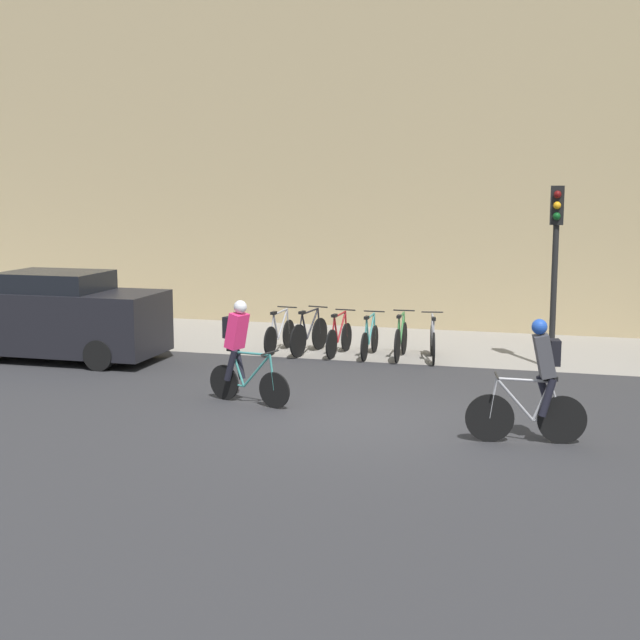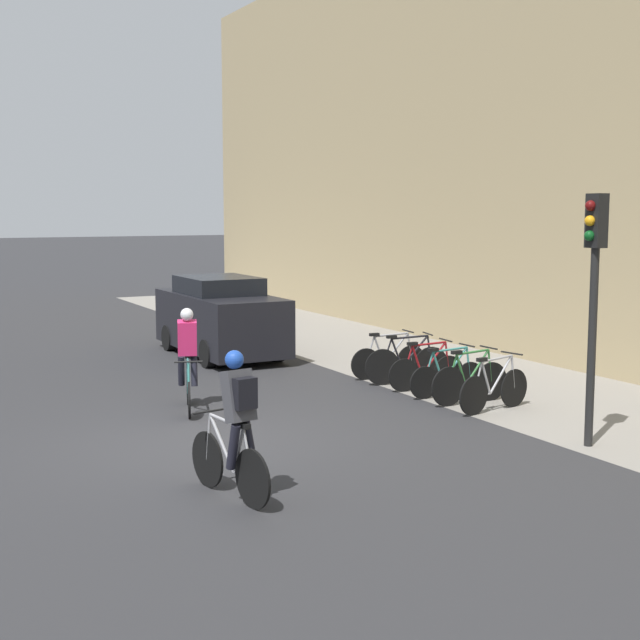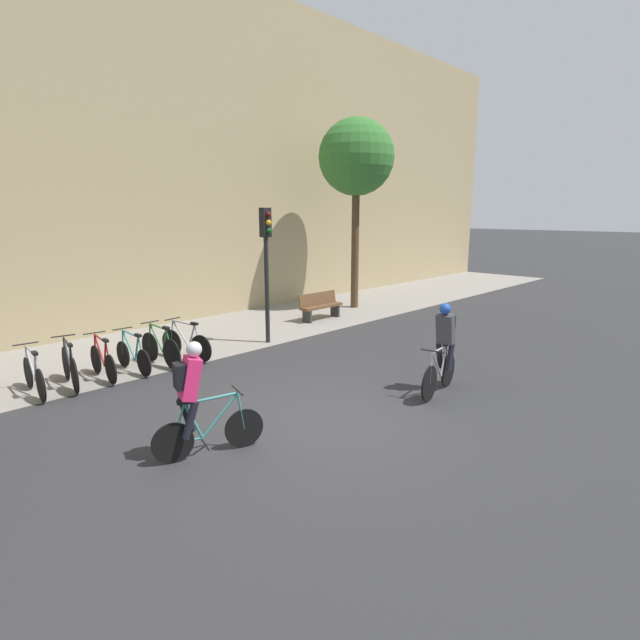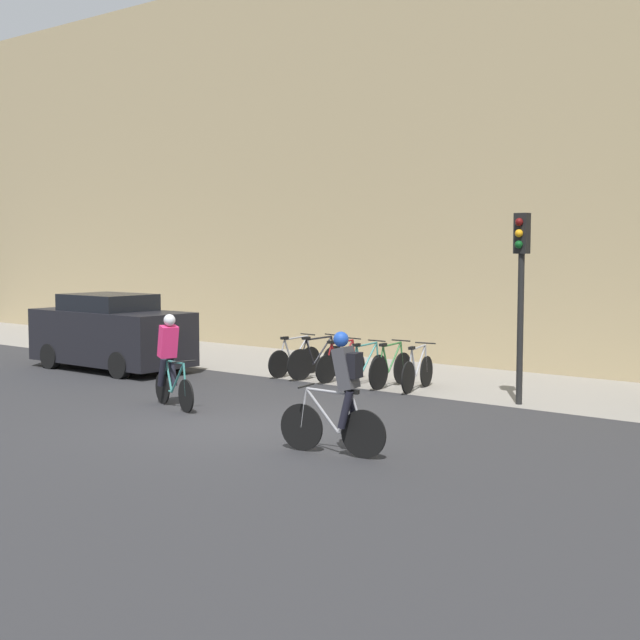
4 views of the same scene
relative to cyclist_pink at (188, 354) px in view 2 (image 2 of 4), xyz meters
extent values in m
plane|color=#2B2B2D|center=(2.24, -0.55, -0.95)|extent=(200.00, 200.00, 0.00)
cube|color=gray|center=(2.24, 6.20, -0.94)|extent=(44.00, 4.50, 0.01)
cylinder|color=black|center=(0.68, -0.22, -0.64)|extent=(0.59, 0.22, 0.60)
cylinder|color=black|center=(-0.33, 0.11, -0.64)|extent=(0.59, 0.22, 0.60)
cylinder|color=teal|center=(0.34, -0.11, -0.36)|extent=(0.57, 0.22, 0.62)
cylinder|color=teal|center=(-0.04, 0.01, -0.38)|extent=(0.27, 0.12, 0.58)
cylinder|color=teal|center=(0.23, -0.07, -0.08)|extent=(0.76, 0.28, 0.07)
cylinder|color=teal|center=(-0.13, 0.04, -0.65)|extent=(0.41, 0.16, 0.05)
cylinder|color=teal|center=(-0.24, 0.08, -0.37)|extent=(0.22, 0.10, 0.56)
cylinder|color=teal|center=(0.64, -0.21, -0.35)|extent=(0.13, 0.07, 0.59)
cylinder|color=black|center=(0.60, -0.19, -0.02)|extent=(0.17, 0.45, 0.03)
cube|color=black|center=(-0.15, 0.05, -0.05)|extent=(0.21, 0.14, 0.06)
cube|color=#E52866|center=(-0.05, 0.02, 0.28)|extent=(0.40, 0.40, 0.63)
sphere|color=silver|center=(0.02, -0.01, 0.69)|extent=(0.28, 0.28, 0.22)
cylinder|color=black|center=(-0.13, -0.07, -0.30)|extent=(0.30, 0.19, 0.56)
cylinder|color=black|center=(-0.07, 0.14, -0.30)|extent=(0.26, 0.18, 0.56)
cube|color=black|center=(-0.19, 0.06, 0.33)|extent=(0.21, 0.29, 0.36)
cylinder|color=black|center=(4.25, -1.23, -0.60)|extent=(0.69, 0.15, 0.70)
cylinder|color=black|center=(5.25, -1.06, -0.60)|extent=(0.69, 0.15, 0.70)
cylinder|color=#99999E|center=(4.59, -1.17, -0.32)|extent=(0.55, 0.14, 0.62)
cylinder|color=#99999E|center=(4.96, -1.11, -0.33)|extent=(0.26, 0.08, 0.58)
cylinder|color=#99999E|center=(4.70, -1.15, -0.03)|extent=(0.75, 0.17, 0.07)
cylinder|color=#99999E|center=(5.05, -1.09, -0.61)|extent=(0.41, 0.10, 0.05)
cylinder|color=#99999E|center=(5.16, -1.07, -0.32)|extent=(0.21, 0.07, 0.56)
cylinder|color=#99999E|center=(4.29, -1.23, -0.31)|extent=(0.12, 0.06, 0.58)
cylinder|color=black|center=(4.33, -1.22, 0.02)|extent=(0.11, 0.46, 0.03)
cube|color=black|center=(5.07, -1.09, -0.01)|extent=(0.21, 0.11, 0.06)
cube|color=#3D3D42|center=(4.97, -1.11, 0.32)|extent=(0.37, 0.37, 0.63)
sphere|color=#1E47AD|center=(4.89, -1.12, 0.73)|extent=(0.25, 0.25, 0.22)
cylinder|color=black|center=(5.00, -0.99, -0.25)|extent=(0.29, 0.16, 0.56)
cylinder|color=black|center=(5.04, -1.21, -0.25)|extent=(0.26, 0.15, 0.56)
cube|color=black|center=(5.11, -1.08, 0.37)|extent=(0.18, 0.28, 0.36)
cylinder|color=black|center=(-0.73, 5.04, -0.62)|extent=(0.09, 0.64, 0.64)
cylinder|color=black|center=(-0.82, 4.01, -0.62)|extent=(0.09, 0.64, 0.64)
cylinder|color=#99999E|center=(-0.76, 4.69, -0.34)|extent=(0.09, 0.57, 0.62)
cylinder|color=#99999E|center=(-0.79, 4.31, -0.36)|extent=(0.06, 0.27, 0.58)
cylinder|color=#99999E|center=(-0.77, 4.58, -0.06)|extent=(0.10, 0.76, 0.07)
cylinder|color=#99999E|center=(-0.80, 4.22, -0.63)|extent=(0.07, 0.41, 0.05)
cylinder|color=#99999E|center=(-0.81, 4.11, -0.35)|extent=(0.05, 0.22, 0.56)
cylinder|color=#99999E|center=(-0.74, 5.00, -0.33)|extent=(0.05, 0.12, 0.59)
cylinder|color=black|center=(-0.74, 4.96, 0.00)|extent=(0.46, 0.07, 0.03)
cube|color=black|center=(-0.80, 4.20, -0.03)|extent=(0.10, 0.21, 0.06)
cylinder|color=black|center=(-0.01, 5.03, -0.59)|extent=(0.17, 0.71, 0.71)
cylinder|color=black|center=(-0.20, 4.02, -0.59)|extent=(0.17, 0.71, 0.71)
cylinder|color=black|center=(-0.07, 4.69, -0.31)|extent=(0.15, 0.56, 0.62)
cylinder|color=black|center=(-0.15, 4.31, -0.32)|extent=(0.09, 0.27, 0.58)
cylinder|color=black|center=(-0.10, 4.58, -0.02)|extent=(0.18, 0.76, 0.07)
cylinder|color=black|center=(-0.16, 4.22, -0.60)|extent=(0.11, 0.41, 0.05)
cylinder|color=black|center=(-0.18, 4.11, -0.31)|extent=(0.07, 0.22, 0.56)
cylinder|color=black|center=(-0.02, 4.99, -0.30)|extent=(0.06, 0.12, 0.59)
cylinder|color=black|center=(-0.02, 4.95, 0.03)|extent=(0.46, 0.11, 0.03)
cube|color=black|center=(-0.17, 4.20, 0.00)|extent=(0.12, 0.21, 0.06)
cylinder|color=black|center=(0.61, 5.01, -0.63)|extent=(0.09, 0.63, 0.63)
cylinder|color=black|center=(0.52, 4.05, -0.63)|extent=(0.09, 0.63, 0.63)
cylinder|color=maroon|center=(0.58, 4.68, -0.35)|extent=(0.09, 0.53, 0.62)
cylinder|color=maroon|center=(0.55, 4.32, -0.36)|extent=(0.06, 0.25, 0.58)
cylinder|color=maroon|center=(0.57, 4.57, -0.07)|extent=(0.11, 0.72, 0.07)
cylinder|color=maroon|center=(0.54, 4.24, -0.64)|extent=(0.07, 0.39, 0.05)
cylinder|color=maroon|center=(0.53, 4.13, -0.36)|extent=(0.05, 0.21, 0.56)
cylinder|color=maroon|center=(0.61, 4.97, -0.34)|extent=(0.05, 0.12, 0.58)
cylinder|color=black|center=(0.61, 4.93, -0.01)|extent=(0.46, 0.07, 0.03)
cube|color=black|center=(0.54, 4.22, -0.04)|extent=(0.10, 0.21, 0.06)
cylinder|color=black|center=(1.24, 5.03, -0.64)|extent=(0.04, 0.60, 0.60)
cylinder|color=black|center=(1.24, 4.02, -0.64)|extent=(0.04, 0.60, 0.60)
cylinder|color=teal|center=(1.24, 4.69, -0.36)|extent=(0.04, 0.56, 0.62)
cylinder|color=teal|center=(1.24, 4.31, -0.38)|extent=(0.04, 0.26, 0.58)
cylinder|color=teal|center=(1.24, 4.58, -0.08)|extent=(0.04, 0.75, 0.07)
cylinder|color=teal|center=(1.24, 4.22, -0.65)|extent=(0.03, 0.41, 0.05)
cylinder|color=teal|center=(1.24, 4.11, -0.37)|extent=(0.03, 0.21, 0.56)
cylinder|color=teal|center=(1.24, 4.99, -0.35)|extent=(0.04, 0.12, 0.58)
cylinder|color=black|center=(1.24, 4.95, -0.02)|extent=(0.46, 0.03, 0.03)
cube|color=black|center=(1.24, 4.20, -0.05)|extent=(0.08, 0.20, 0.06)
cylinder|color=black|center=(1.90, 5.01, -0.60)|extent=(0.06, 0.70, 0.70)
cylinder|color=black|center=(1.93, 4.05, -0.60)|extent=(0.06, 0.70, 0.70)
cylinder|color=#2D6B33|center=(1.91, 4.68, -0.31)|extent=(0.06, 0.53, 0.62)
cylinder|color=#2D6B33|center=(1.92, 4.33, -0.33)|extent=(0.05, 0.25, 0.58)
cylinder|color=#2D6B33|center=(1.91, 4.57, -0.03)|extent=(0.06, 0.71, 0.07)
cylinder|color=#2D6B33|center=(1.92, 4.24, -0.60)|extent=(0.04, 0.39, 0.05)
cylinder|color=#2D6B33|center=(1.92, 4.13, -0.32)|extent=(0.04, 0.20, 0.56)
cylinder|color=#2D6B33|center=(1.90, 4.97, -0.31)|extent=(0.04, 0.11, 0.58)
cylinder|color=black|center=(1.90, 4.93, 0.02)|extent=(0.46, 0.04, 0.03)
cube|color=black|center=(1.92, 4.22, -0.01)|extent=(0.09, 0.20, 0.06)
cylinder|color=black|center=(2.49, 5.03, -0.61)|extent=(0.16, 0.66, 0.67)
cylinder|color=black|center=(2.68, 4.02, -0.61)|extent=(0.16, 0.66, 0.67)
cylinder|color=#99999E|center=(2.56, 4.69, -0.33)|extent=(0.14, 0.56, 0.62)
cylinder|color=#99999E|center=(2.63, 4.31, -0.35)|extent=(0.09, 0.27, 0.58)
cylinder|color=#99999E|center=(2.58, 4.58, -0.05)|extent=(0.18, 0.76, 0.07)
cylinder|color=#99999E|center=(2.64, 4.22, -0.62)|extent=(0.11, 0.41, 0.05)
cylinder|color=#99999E|center=(2.67, 4.11, -0.34)|extent=(0.07, 0.22, 0.56)
cylinder|color=#99999E|center=(2.50, 4.99, -0.32)|extent=(0.06, 0.12, 0.59)
cylinder|color=black|center=(2.51, 4.95, 0.01)|extent=(0.46, 0.11, 0.03)
cube|color=black|center=(2.65, 4.20, -0.02)|extent=(0.12, 0.21, 0.06)
cylinder|color=black|center=(5.00, 4.32, 0.87)|extent=(0.12, 0.12, 3.62)
cube|color=black|center=(5.00, 4.32, 2.30)|extent=(0.26, 0.20, 0.76)
sphere|color=#590C0C|center=(5.00, 4.19, 2.51)|extent=(0.15, 0.15, 0.15)
sphere|color=orange|center=(5.00, 4.19, 2.30)|extent=(0.15, 0.15, 0.15)
sphere|color=#0C4719|center=(5.00, 4.19, 2.09)|extent=(0.15, 0.15, 0.15)
cube|color=black|center=(-4.94, 2.52, -0.13)|extent=(4.30, 1.78, 1.27)
cube|color=black|center=(-5.04, 2.52, 0.70)|extent=(2.06, 1.57, 0.40)
cylinder|color=black|center=(-3.60, 1.70, -0.64)|extent=(0.62, 0.20, 0.62)
cylinder|color=black|center=(-3.60, 3.34, -0.64)|extent=(0.62, 0.20, 0.62)
cylinder|color=black|center=(-6.27, 1.70, -0.64)|extent=(0.62, 0.20, 0.62)
cylinder|color=black|center=(-6.27, 3.34, -0.64)|extent=(0.62, 0.20, 0.62)
camera|label=1|loc=(5.22, -13.77, 2.70)|focal=50.00mm
camera|label=2|loc=(14.33, -4.93, 2.45)|focal=50.00mm
camera|label=3|loc=(-3.59, -5.92, 2.55)|focal=28.00mm
camera|label=4|loc=(12.53, -11.11, 2.03)|focal=50.00mm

